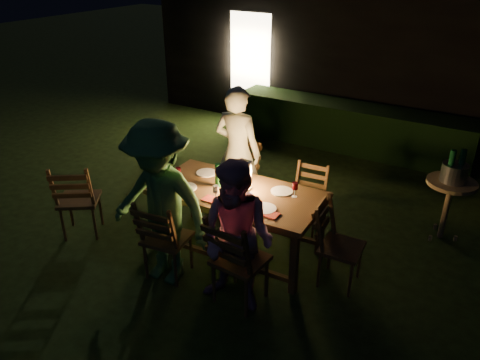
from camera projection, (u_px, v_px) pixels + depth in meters
The scene contains 29 objects.
garden_envelope at pixel (419, 41), 9.41m from camera, with size 40.00×40.00×3.20m.
dining_table at pixel (237, 197), 5.31m from camera, with size 1.97×1.04×0.80m.
chair_near_left at pixel (167, 251), 5.08m from camera, with size 0.52×0.55×1.01m.
chair_near_right at pixel (239, 274), 4.69m from camera, with size 0.51×0.55×1.08m.
chair_far_left at pixel (236, 192), 6.29m from camera, with size 0.50×0.53×1.04m.
chair_far_right at pixel (305, 213), 5.88m from camera, with size 0.44×0.47×0.92m.
chair_end at pixel (338, 259), 4.97m from camera, with size 0.50×0.47×0.98m.
chair_spare at pixel (81, 212), 5.82m from camera, with size 0.67×0.68×1.05m.
person_house_side at pixel (238, 152), 6.08m from camera, with size 0.64×0.42×1.76m, color #EFEECB.
person_opp_right at pixel (237, 238), 4.44m from camera, with size 0.77×0.60×1.58m, color #AE7897.
person_opp_left at pixel (160, 205), 4.78m from camera, with size 1.18×0.68×1.82m, color #3A743E.
lantern at pixel (243, 178), 5.22m from camera, with size 0.16×0.16×0.35m.
plate_far_left at pixel (207, 173), 5.68m from camera, with size 0.25×0.25×0.01m, color white.
plate_near_left at pixel (186, 187), 5.33m from camera, with size 0.25×0.25×0.01m, color white.
plate_far_right at pixel (282, 191), 5.25m from camera, with size 0.25×0.25×0.01m, color white.
plate_near_right at pixel (265, 208), 4.90m from camera, with size 0.25×0.25×0.01m, color white.
wineglass_a at pixel (227, 169), 5.58m from camera, with size 0.06×0.06×0.18m, color #59070F, non-canonical shape.
wineglass_b at pixel (178, 175), 5.45m from camera, with size 0.06×0.06×0.18m, color #59070F, non-canonical shape.
wineglass_c at pixel (249, 201), 4.89m from camera, with size 0.06×0.06×0.18m, color #59070F, non-canonical shape.
wineglass_d at pixel (295, 190), 5.11m from camera, with size 0.06×0.06×0.18m, color #59070F, non-canonical shape.
wineglass_e at pixel (216, 193), 5.04m from camera, with size 0.06×0.06×0.18m, color silver, non-canonical shape.
bottle_table at pixel (218, 175), 5.32m from camera, with size 0.07×0.07×0.28m, color #0F471E.
napkin_left at pixel (211, 199), 5.08m from camera, with size 0.18×0.14×0.01m, color red.
napkin_right at pixel (270, 214), 4.80m from camera, with size 0.18×0.14×0.01m, color red.
phone at pixel (177, 189), 5.30m from camera, with size 0.14×0.07×0.01m, color black.
side_table at pixel (451, 188), 5.58m from camera, with size 0.58×0.58×0.78m.
ice_bucket at pixel (454, 173), 5.49m from camera, with size 0.30×0.30×0.22m, color #A5A8AD.
bottle_bucket_a at pixel (450, 169), 5.46m from camera, with size 0.07×0.07×0.32m, color #0F471E.
bottle_bucket_b at pixel (460, 169), 5.48m from camera, with size 0.07×0.07×0.32m, color #0F471E.
Camera 1 is at (1.91, -3.99, 3.27)m, focal length 35.00 mm.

